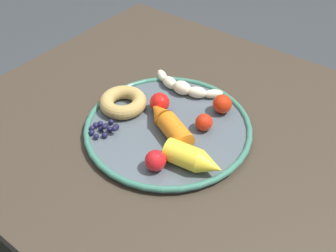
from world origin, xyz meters
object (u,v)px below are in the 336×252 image
dining_table (190,162)px  tomato_far (160,102)px  tomato_near (203,123)px  tomato_mid (155,161)px  carrot_orange (167,122)px  blueberry_pile (103,128)px  tomato_extra (222,104)px  plate (168,127)px  banana (184,87)px  carrot_yellow (194,159)px  donut (123,102)px

dining_table → tomato_far: size_ratio=22.81×
tomato_near → tomato_far: size_ratio=0.84×
tomato_mid → tomato_far: bearing=-54.5°
carrot_orange → tomato_near: carrot_orange is taller
blueberry_pile → tomato_extra: bearing=-128.7°
dining_table → plate: 0.12m
tomato_near → tomato_extra: bearing=-90.2°
carrot_orange → tomato_far: bearing=-39.0°
dining_table → tomato_near: size_ratio=27.09×
tomato_mid → tomato_extra: bearing=-93.0°
carrot_orange → banana: bearing=-68.8°
tomato_extra → tomato_near: bearing=89.8°
plate → carrot_yellow: carrot_yellow is taller
plate → banana: 0.12m
carrot_yellow → tomato_near: carrot_yellow is taller
donut → tomato_extra: (-0.17, -0.11, 0.01)m
banana → blueberry_pile: (0.05, 0.20, -0.01)m
banana → carrot_yellow: bearing=129.8°
donut → carrot_orange: bearing=179.5°
plate → banana: size_ratio=1.91×
banana → tomato_mid: (-0.09, 0.21, 0.01)m
banana → tomato_near: tomato_near is taller
tomato_extra → tomato_mid: bearing=87.0°
dining_table → carrot_orange: carrot_orange is taller
plate → blueberry_pile: size_ratio=5.60×
tomato_mid → carrot_yellow: bearing=-141.6°
tomato_mid → tomato_extra: size_ratio=0.96×
carrot_yellow → blueberry_pile: 0.20m
plate → tomato_far: (0.04, -0.03, 0.02)m
banana → donut: (0.07, 0.12, 0.00)m
carrot_yellow → tomato_extra: 0.17m
tomato_near → carrot_orange: bearing=38.5°
carrot_orange → tomato_far: (0.05, -0.04, 0.00)m
banana → carrot_yellow: 0.23m
carrot_orange → tomato_extra: 0.13m
carrot_orange → tomato_near: (-0.05, -0.04, -0.00)m
plate → banana: (0.04, -0.11, 0.02)m
dining_table → blueberry_pile: 0.21m
dining_table → tomato_near: bearing=173.5°
tomato_far → tomato_mid: bearing=125.5°
dining_table → tomato_mid: bearing=96.7°
donut → tomato_extra: tomato_extra is taller
dining_table → tomato_far: tomato_far is taller
plate → carrot_orange: (-0.01, 0.01, 0.02)m
carrot_orange → blueberry_pile: size_ratio=2.23×
tomato_mid → carrot_orange: bearing=-64.1°
carrot_yellow → tomato_near: size_ratio=3.21×
banana → blueberry_pile: bearing=76.2°
plate → tomato_extra: bearing=-120.8°
donut → blueberry_pile: (-0.02, 0.08, -0.01)m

